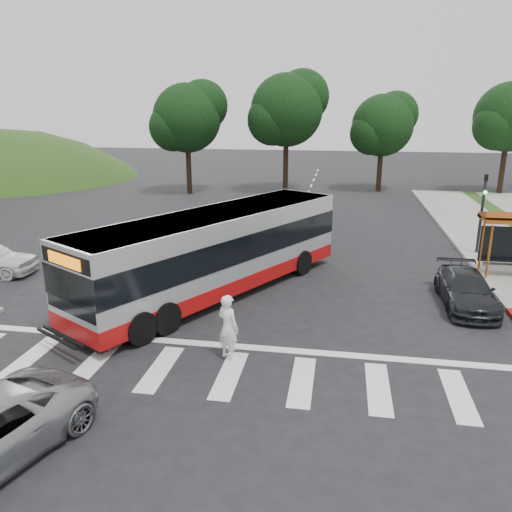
# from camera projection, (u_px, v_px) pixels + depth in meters

# --- Properties ---
(ground) EXTENTS (140.00, 140.00, 0.00)m
(ground) POSITION_uv_depth(u_px,v_px,m) (259.00, 306.00, 18.43)
(ground) COLOR black
(ground) RESTS_ON ground
(sidewalk_east) EXTENTS (4.00, 40.00, 0.12)m
(sidewalk_east) POSITION_uv_depth(u_px,v_px,m) (509.00, 258.00, 24.19)
(sidewalk_east) COLOR gray
(sidewalk_east) RESTS_ON ground
(curb_east) EXTENTS (0.30, 40.00, 0.15)m
(curb_east) POSITION_uv_depth(u_px,v_px,m) (466.00, 255.00, 24.51)
(curb_east) COLOR #9E9991
(curb_east) RESTS_ON ground
(hillside_nw) EXTENTS (44.00, 44.00, 10.00)m
(hillside_nw) POSITION_uv_depth(u_px,v_px,m) (3.00, 178.00, 51.95)
(hillside_nw) COLOR #1E3F14
(hillside_nw) RESTS_ON ground
(crosswalk_ladder) EXTENTS (18.00, 2.60, 0.01)m
(crosswalk_ladder) POSITION_uv_depth(u_px,v_px,m) (229.00, 375.00, 13.71)
(crosswalk_ladder) COLOR silver
(crosswalk_ladder) RESTS_ON ground
(traffic_signal_ne_short) EXTENTS (0.18, 0.37, 4.00)m
(traffic_signal_ne_short) POSITION_uv_depth(u_px,v_px,m) (483.00, 206.00, 24.19)
(traffic_signal_ne_short) COLOR black
(traffic_signal_ne_short) RESTS_ON ground
(tree_ne_a) EXTENTS (6.16, 5.74, 9.30)m
(tree_ne_a) POSITION_uv_depth(u_px,v_px,m) (510.00, 116.00, 40.50)
(tree_ne_a) COLOR black
(tree_ne_a) RESTS_ON parking_lot
(tree_north_a) EXTENTS (6.60, 6.15, 10.17)m
(tree_north_a) POSITION_uv_depth(u_px,v_px,m) (288.00, 109.00, 41.38)
(tree_north_a) COLOR black
(tree_north_a) RESTS_ON ground
(tree_north_b) EXTENTS (5.72, 5.33, 8.43)m
(tree_north_b) POSITION_uv_depth(u_px,v_px,m) (384.00, 124.00, 42.32)
(tree_north_b) COLOR black
(tree_north_b) RESTS_ON ground
(tree_north_c) EXTENTS (6.16, 5.74, 9.30)m
(tree_north_c) POSITION_uv_depth(u_px,v_px,m) (188.00, 117.00, 40.96)
(tree_north_c) COLOR black
(tree_north_c) RESTS_ON ground
(transit_bus) EXTENTS (8.56, 12.23, 3.24)m
(transit_bus) POSITION_uv_depth(u_px,v_px,m) (217.00, 254.00, 19.32)
(transit_bus) COLOR #A6A8AA
(transit_bus) RESTS_ON ground
(pedestrian) EXTENTS (0.86, 0.78, 1.97)m
(pedestrian) POSITION_uv_depth(u_px,v_px,m) (228.00, 327.00, 14.36)
(pedestrian) COLOR white
(pedestrian) RESTS_ON ground
(dark_sedan) EXTENTS (1.76, 4.32, 1.25)m
(dark_sedan) POSITION_uv_depth(u_px,v_px,m) (466.00, 290.00, 18.33)
(dark_sedan) COLOR black
(dark_sedan) RESTS_ON ground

